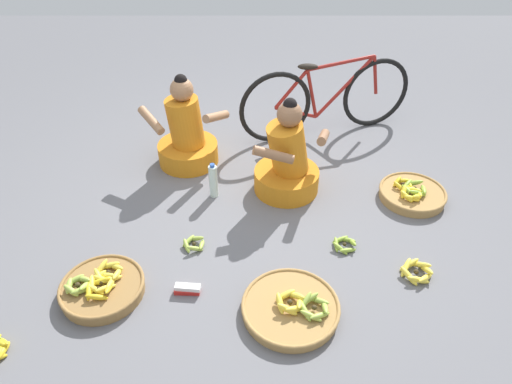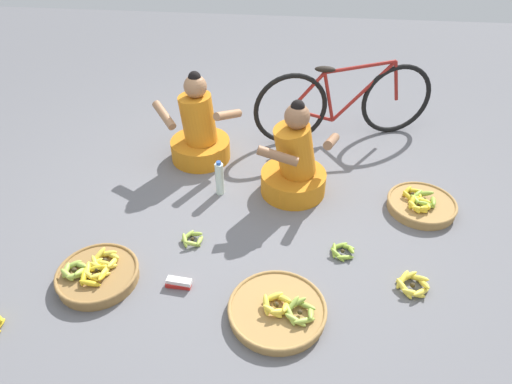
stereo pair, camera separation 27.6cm
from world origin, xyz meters
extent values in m
plane|color=slate|center=(0.00, 0.00, 0.00)|extent=(10.00, 10.00, 0.00)
cylinder|color=orange|center=(0.24, 0.30, 0.09)|extent=(0.52, 0.52, 0.18)
cylinder|color=orange|center=(0.24, 0.30, 0.39)|extent=(0.45, 0.42, 0.46)
sphere|color=#8C6042|center=(0.24, 0.30, 0.68)|extent=(0.19, 0.19, 0.19)
sphere|color=black|center=(0.24, 0.30, 0.76)|extent=(0.10, 0.10, 0.10)
cylinder|color=#8C6042|center=(0.13, 0.08, 0.47)|extent=(0.31, 0.08, 0.16)
cylinder|color=#8C6042|center=(0.51, 0.33, 0.47)|extent=(0.14, 0.32, 0.16)
cylinder|color=orange|center=(-0.59, 0.71, 0.09)|extent=(0.52, 0.52, 0.18)
cylinder|color=orange|center=(-0.59, 0.71, 0.39)|extent=(0.35, 0.32, 0.44)
sphere|color=#9E704C|center=(-0.59, 0.71, 0.69)|extent=(0.19, 0.19, 0.19)
sphere|color=black|center=(-0.59, 0.71, 0.76)|extent=(0.10, 0.10, 0.10)
cylinder|color=#9E704C|center=(-0.85, 0.59, 0.47)|extent=(0.25, 0.28, 0.16)
cylinder|color=#9E704C|center=(-0.33, 0.65, 0.47)|extent=(0.21, 0.30, 0.16)
torus|color=black|center=(0.18, 1.06, 0.34)|extent=(0.67, 0.25, 0.68)
torus|color=black|center=(1.15, 1.37, 0.34)|extent=(0.67, 0.25, 0.68)
cylinder|color=maroon|center=(0.82, 1.26, 0.45)|extent=(0.54, 0.20, 0.55)
cylinder|color=maroon|center=(0.51, 1.17, 0.43)|extent=(0.15, 0.08, 0.49)
cylinder|color=maroon|center=(0.76, 1.25, 0.69)|extent=(0.63, 0.23, 0.08)
cylinder|color=maroon|center=(0.37, 1.12, 0.27)|extent=(0.41, 0.16, 0.18)
cylinder|color=maroon|center=(0.31, 1.11, 0.50)|extent=(0.31, 0.12, 0.35)
cylinder|color=maroon|center=(1.11, 1.36, 0.53)|extent=(0.12, 0.06, 0.38)
ellipsoid|color=black|center=(0.45, 1.15, 0.70)|extent=(0.18, 0.08, 0.05)
cylinder|color=olive|center=(-0.96, -0.79, 0.04)|extent=(0.51, 0.51, 0.07)
torus|color=olive|center=(-0.96, -0.79, 0.07)|extent=(0.53, 0.53, 0.02)
ellipsoid|color=yellow|center=(-0.89, -0.79, 0.10)|extent=(0.04, 0.14, 0.07)
ellipsoid|color=yellow|center=(-0.94, -0.73, 0.10)|extent=(0.14, 0.07, 0.07)
ellipsoid|color=yellow|center=(-0.99, -0.74, 0.10)|extent=(0.12, 0.12, 0.06)
ellipsoid|color=yellow|center=(-1.01, -0.80, 0.10)|extent=(0.06, 0.14, 0.06)
ellipsoid|color=yellow|center=(-0.98, -0.84, 0.10)|extent=(0.14, 0.09, 0.06)
ellipsoid|color=yellow|center=(-0.92, -0.83, 0.10)|extent=(0.13, 0.11, 0.07)
sphere|color=#382D19|center=(-0.95, -0.79, 0.10)|extent=(0.03, 0.03, 0.03)
ellipsoid|color=yellow|center=(-0.87, -0.72, 0.10)|extent=(0.05, 0.14, 0.07)
ellipsoid|color=yellow|center=(-0.90, -0.65, 0.10)|extent=(0.14, 0.10, 0.06)
ellipsoid|color=yellow|center=(-0.94, -0.65, 0.10)|extent=(0.14, 0.05, 0.07)
ellipsoid|color=yellow|center=(-0.99, -0.68, 0.11)|extent=(0.10, 0.14, 0.09)
ellipsoid|color=yellow|center=(-0.98, -0.74, 0.10)|extent=(0.11, 0.13, 0.07)
ellipsoid|color=yellow|center=(-0.95, -0.77, 0.10)|extent=(0.14, 0.07, 0.06)
ellipsoid|color=yellow|center=(-0.90, -0.76, 0.10)|extent=(0.14, 0.10, 0.06)
sphere|color=#382D19|center=(-0.93, -0.71, 0.10)|extent=(0.03, 0.03, 0.03)
ellipsoid|color=#9EB747|center=(-1.04, -0.82, 0.10)|extent=(0.07, 0.13, 0.08)
ellipsoid|color=#9EB747|center=(-1.07, -0.76, 0.10)|extent=(0.13, 0.08, 0.07)
ellipsoid|color=#9EB747|center=(-1.12, -0.77, 0.10)|extent=(0.12, 0.09, 0.06)
ellipsoid|color=#9EB747|center=(-1.15, -0.82, 0.10)|extent=(0.05, 0.12, 0.06)
ellipsoid|color=#9EB747|center=(-1.12, -0.86, 0.10)|extent=(0.12, 0.09, 0.07)
ellipsoid|color=#9EB747|center=(-1.06, -0.85, 0.10)|extent=(0.12, 0.10, 0.06)
sphere|color=#382D19|center=(-1.10, -0.81, 0.10)|extent=(0.03, 0.03, 0.03)
ellipsoid|color=gold|center=(-0.90, -0.84, 0.10)|extent=(0.04, 0.14, 0.08)
ellipsoid|color=gold|center=(-0.97, -0.78, 0.10)|extent=(0.14, 0.06, 0.07)
ellipsoid|color=gold|center=(-1.02, -0.85, 0.09)|extent=(0.06, 0.14, 0.05)
ellipsoid|color=gold|center=(-0.95, -0.90, 0.10)|extent=(0.14, 0.04, 0.06)
sphere|color=#382D19|center=(-0.96, -0.84, 0.10)|extent=(0.03, 0.03, 0.03)
cylinder|color=#A87F47|center=(1.24, 0.18, 0.03)|extent=(0.51, 0.51, 0.07)
torus|color=#A87F47|center=(1.24, 0.18, 0.07)|extent=(0.52, 0.52, 0.02)
ellipsoid|color=#8CAD38|center=(1.31, 0.16, 0.10)|extent=(0.06, 0.16, 0.07)
ellipsoid|color=#8CAD38|center=(1.25, 0.24, 0.10)|extent=(0.16, 0.06, 0.08)
ellipsoid|color=#8CAD38|center=(1.20, 0.22, 0.10)|extent=(0.13, 0.14, 0.07)
ellipsoid|color=#8CAD38|center=(1.19, 0.14, 0.09)|extent=(0.11, 0.15, 0.07)
ellipsoid|color=#8CAD38|center=(1.25, 0.11, 0.10)|extent=(0.16, 0.05, 0.09)
sphere|color=#382D19|center=(1.25, 0.18, 0.10)|extent=(0.03, 0.03, 0.03)
ellipsoid|color=gold|center=(1.22, 0.24, 0.09)|extent=(0.04, 0.12, 0.06)
ellipsoid|color=gold|center=(1.18, 0.29, 0.09)|extent=(0.12, 0.06, 0.06)
ellipsoid|color=gold|center=(1.13, 0.27, 0.09)|extent=(0.10, 0.11, 0.07)
ellipsoid|color=gold|center=(1.13, 0.21, 0.09)|extent=(0.10, 0.11, 0.06)
ellipsoid|color=gold|center=(1.19, 0.19, 0.09)|extent=(0.12, 0.08, 0.05)
sphere|color=#382D19|center=(1.17, 0.24, 0.09)|extent=(0.03, 0.03, 0.03)
ellipsoid|color=yellow|center=(1.26, 0.11, 0.10)|extent=(0.05, 0.13, 0.07)
ellipsoid|color=yellow|center=(1.23, 0.15, 0.10)|extent=(0.13, 0.11, 0.07)
ellipsoid|color=yellow|center=(1.19, 0.16, 0.09)|extent=(0.13, 0.06, 0.06)
ellipsoid|color=yellow|center=(1.15, 0.13, 0.10)|extent=(0.08, 0.13, 0.09)
ellipsoid|color=yellow|center=(1.16, 0.07, 0.10)|extent=(0.11, 0.13, 0.07)
ellipsoid|color=yellow|center=(1.19, 0.05, 0.09)|extent=(0.13, 0.05, 0.07)
ellipsoid|color=yellow|center=(1.23, 0.06, 0.10)|extent=(0.13, 0.11, 0.09)
sphere|color=#382D19|center=(1.20, 0.11, 0.10)|extent=(0.03, 0.03, 0.03)
cylinder|color=#A87F47|center=(0.21, -0.93, 0.03)|extent=(0.58, 0.58, 0.06)
torus|color=#A87F47|center=(0.21, -0.93, 0.06)|extent=(0.60, 0.60, 0.02)
ellipsoid|color=#9EB747|center=(0.40, -0.97, 0.09)|extent=(0.03, 0.14, 0.08)
ellipsoid|color=#9EB747|center=(0.37, -0.92, 0.08)|extent=(0.14, 0.10, 0.06)
ellipsoid|color=#9EB747|center=(0.32, -0.91, 0.09)|extent=(0.14, 0.09, 0.08)
ellipsoid|color=#9EB747|center=(0.29, -0.93, 0.09)|extent=(0.11, 0.13, 0.09)
ellipsoid|color=#9EB747|center=(0.29, -1.00, 0.08)|extent=(0.09, 0.14, 0.07)
ellipsoid|color=#9EB747|center=(0.32, -1.03, 0.08)|extent=(0.14, 0.09, 0.06)
ellipsoid|color=#9EB747|center=(0.37, -1.02, 0.08)|extent=(0.14, 0.09, 0.06)
sphere|color=#382D19|center=(0.34, -0.97, 0.08)|extent=(0.03, 0.03, 0.03)
ellipsoid|color=yellow|center=(0.26, -0.94, 0.09)|extent=(0.06, 0.14, 0.09)
ellipsoid|color=yellow|center=(0.24, -0.88, 0.09)|extent=(0.13, 0.11, 0.08)
ellipsoid|color=yellow|center=(0.18, -0.88, 0.08)|extent=(0.14, 0.09, 0.07)
ellipsoid|color=yellow|center=(0.14, -0.94, 0.09)|extent=(0.07, 0.14, 0.08)
ellipsoid|color=yellow|center=(0.18, -0.99, 0.09)|extent=(0.14, 0.08, 0.09)
ellipsoid|color=yellow|center=(0.23, -0.98, 0.09)|extent=(0.14, 0.09, 0.08)
sphere|color=#382D19|center=(0.20, -0.93, 0.08)|extent=(0.03, 0.03, 0.03)
ellipsoid|color=#8CAD38|center=(0.67, -0.37, 0.03)|extent=(0.06, 0.13, 0.08)
ellipsoid|color=#8CAD38|center=(0.65, -0.33, 0.02)|extent=(0.13, 0.09, 0.05)
ellipsoid|color=#8CAD38|center=(0.60, -0.32, 0.02)|extent=(0.13, 0.08, 0.05)
ellipsoid|color=#8CAD38|center=(0.56, -0.38, 0.02)|extent=(0.03, 0.13, 0.06)
ellipsoid|color=#8CAD38|center=(0.58, -0.42, 0.03)|extent=(0.12, 0.11, 0.07)
ellipsoid|color=#8CAD38|center=(0.63, -0.43, 0.02)|extent=(0.13, 0.06, 0.05)
sphere|color=#382D19|center=(0.62, -0.38, 0.03)|extent=(0.03, 0.03, 0.03)
ellipsoid|color=#9EB747|center=(-0.38, -0.38, 0.02)|extent=(0.04, 0.13, 0.05)
ellipsoid|color=#9EB747|center=(-0.42, -0.32, 0.03)|extent=(0.13, 0.06, 0.07)
ellipsoid|color=#9EB747|center=(-0.48, -0.34, 0.02)|extent=(0.10, 0.12, 0.06)
ellipsoid|color=#9EB747|center=(-0.48, -0.39, 0.03)|extent=(0.08, 0.13, 0.07)
ellipsoid|color=#9EB747|center=(-0.42, -0.43, 0.03)|extent=(0.13, 0.06, 0.08)
sphere|color=#382D19|center=(-0.43, -0.37, 0.03)|extent=(0.03, 0.03, 0.03)
ellipsoid|color=yellow|center=(1.11, -0.62, 0.04)|extent=(0.07, 0.16, 0.09)
ellipsoid|color=yellow|center=(1.08, -0.58, 0.04)|extent=(0.15, 0.12, 0.10)
ellipsoid|color=yellow|center=(1.02, -0.58, 0.03)|extent=(0.16, 0.10, 0.08)
ellipsoid|color=yellow|center=(0.99, -0.60, 0.03)|extent=(0.12, 0.15, 0.08)
ellipsoid|color=yellow|center=(0.99, -0.68, 0.03)|extent=(0.12, 0.15, 0.08)
ellipsoid|color=yellow|center=(1.04, -0.71, 0.03)|extent=(0.16, 0.05, 0.07)
ellipsoid|color=yellow|center=(1.09, -0.69, 0.03)|extent=(0.14, 0.13, 0.07)
sphere|color=#382D19|center=(1.05, -0.64, 0.03)|extent=(0.03, 0.03, 0.03)
cylinder|color=silver|center=(-0.34, 0.21, 0.14)|extent=(0.07, 0.07, 0.28)
cylinder|color=#2D59B7|center=(-0.34, 0.21, 0.29)|extent=(0.04, 0.04, 0.02)
cube|color=red|center=(-0.43, -0.79, 0.01)|extent=(0.16, 0.05, 0.03)
cube|color=white|center=(-0.43, -0.78, 0.04)|extent=(0.16, 0.06, 0.03)
camera|label=1|loc=(0.00, -2.69, 2.26)|focal=32.12mm
camera|label=2|loc=(0.27, -2.67, 2.26)|focal=32.12mm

